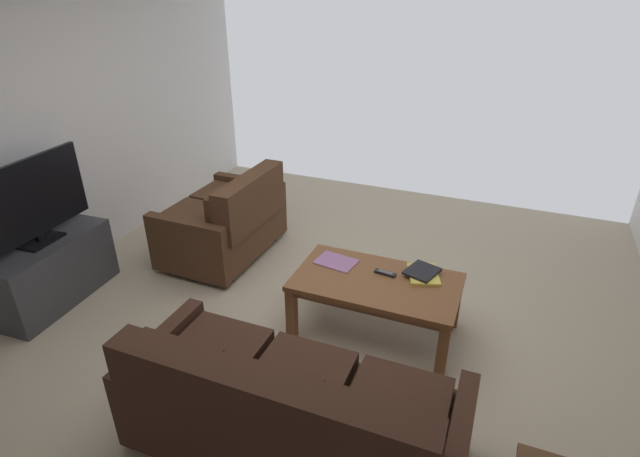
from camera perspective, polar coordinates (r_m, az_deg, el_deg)
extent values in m
cube|color=#B7A88E|center=(3.80, -0.32, -12.01)|extent=(5.02, 5.96, 0.01)
cube|color=silver|center=(4.66, -30.81, 10.43)|extent=(0.12, 5.96, 2.70)
cylinder|color=black|center=(3.13, 13.08, -22.94)|extent=(0.05, 0.05, 0.06)
cylinder|color=black|center=(3.50, -11.93, -16.06)|extent=(0.05, 0.05, 0.06)
cylinder|color=black|center=(3.17, -18.77, -23.04)|extent=(0.05, 0.05, 0.06)
cube|color=#382116|center=(2.89, -3.05, -21.29)|extent=(1.62, 0.77, 0.34)
cube|color=#382116|center=(2.63, 8.50, -20.91)|extent=(0.50, 0.67, 0.10)
cube|color=#382116|center=(2.75, -2.98, -17.94)|extent=(0.50, 0.67, 0.10)
cube|color=#382116|center=(2.96, -12.81, -14.75)|extent=(0.50, 0.67, 0.10)
cube|color=#382116|center=(2.44, -6.67, -20.88)|extent=(1.62, 0.18, 0.47)
cube|color=#382116|center=(2.38, 7.21, -22.67)|extent=(0.48, 0.12, 0.33)
cube|color=#382116|center=(2.51, -5.42, -19.19)|extent=(0.48, 0.12, 0.33)
cube|color=#382116|center=(2.74, -15.89, -15.50)|extent=(0.48, 0.12, 0.33)
cube|color=#382116|center=(3.21, -17.64, -15.21)|extent=(0.10, 0.76, 0.50)
cylinder|color=black|center=(5.33, -11.65, 0.16)|extent=(0.05, 0.05, 0.06)
cylinder|color=black|center=(4.78, -16.93, -3.84)|extent=(0.05, 0.05, 0.06)
cylinder|color=black|center=(5.01, -5.35, -1.17)|extent=(0.05, 0.05, 0.06)
cylinder|color=black|center=(4.43, -10.21, -5.68)|extent=(0.05, 0.05, 0.06)
cube|color=#4C301E|center=(4.77, -11.22, -0.20)|extent=(0.80, 0.97, 0.38)
cube|color=#4C301E|center=(4.86, -10.13, 3.55)|extent=(0.69, 0.46, 0.10)
cube|color=#4C301E|center=(4.50, -13.37, 1.27)|extent=(0.69, 0.46, 0.10)
cube|color=#4C301E|center=(4.45, -8.08, 3.23)|extent=(0.20, 0.96, 0.45)
cube|color=#4C301E|center=(4.69, -7.76, 4.54)|extent=(0.13, 0.43, 0.32)
cube|color=#4C301E|center=(4.32, -10.94, 2.25)|extent=(0.13, 0.43, 0.32)
cube|color=#4C301E|center=(5.14, -8.08, 2.99)|extent=(0.78, 0.11, 0.54)
cube|color=#4C301E|center=(4.37, -15.09, -2.31)|extent=(0.78, 0.11, 0.54)
cube|color=brown|center=(3.58, 6.56, -6.20)|extent=(1.18, 0.67, 0.04)
cube|color=brown|center=(3.61, 6.53, -6.80)|extent=(1.09, 0.60, 0.05)
cube|color=brown|center=(3.88, 15.43, -8.33)|extent=(0.07, 0.07, 0.42)
cube|color=brown|center=(4.08, 0.14, -5.29)|extent=(0.07, 0.07, 0.42)
cube|color=brown|center=(3.42, 14.02, -13.64)|extent=(0.07, 0.07, 0.42)
cube|color=brown|center=(3.64, -3.30, -9.79)|extent=(0.07, 0.07, 0.42)
cube|color=#38383D|center=(4.56, -28.82, -4.37)|extent=(0.51, 1.04, 0.54)
cube|color=black|center=(4.64, -29.87, -4.07)|extent=(0.07, 0.86, 0.33)
cube|color=black|center=(4.55, -29.33, -4.54)|extent=(0.21, 0.25, 0.06)
cube|color=black|center=(4.43, -29.62, -1.24)|extent=(0.22, 0.33, 0.02)
cube|color=black|center=(4.42, -29.74, -0.78)|extent=(0.04, 0.06, 0.06)
cube|color=black|center=(4.30, -30.68, 2.92)|extent=(0.10, 1.04, 0.60)
cube|color=navy|center=(4.31, -30.86, 2.95)|extent=(0.07, 1.01, 0.57)
cube|color=#E0CC4C|center=(3.67, 11.91, -5.21)|extent=(0.29, 0.34, 0.02)
cube|color=black|center=(3.66, 11.74, -4.87)|extent=(0.27, 0.29, 0.02)
cube|color=black|center=(3.64, 7.57, -5.15)|extent=(0.16, 0.06, 0.02)
cube|color=#59595B|center=(3.63, 7.58, -5.00)|extent=(0.11, 0.05, 0.00)
cube|color=#996699|center=(3.76, 1.88, -3.85)|extent=(0.33, 0.26, 0.01)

